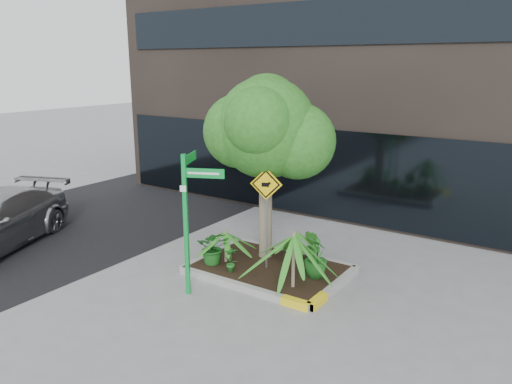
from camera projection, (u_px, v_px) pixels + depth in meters
The scene contains 13 objects.
ground at pixel (254, 275), 10.99m from camera, with size 80.00×80.00×0.00m, color gray.
asphalt_road at pixel (69, 224), 14.49m from camera, with size 7.00×80.00×0.01m, color black.
planter at pixel (270, 269), 11.06m from camera, with size 3.35×2.36×0.15m.
tree at pixel (266, 128), 10.94m from camera, with size 2.87×2.55×4.31m.
palm_front at pixel (294, 235), 9.80m from camera, with size 1.31×1.31×1.46m.
palm_left at pixel (226, 232), 11.19m from camera, with size 0.84×0.84×0.93m.
palm_back at pixel (298, 233), 11.36m from camera, with size 0.76×0.76×0.85m.
shrub_a at pixel (213, 247), 11.15m from camera, with size 0.70×0.70×0.78m, color #1B601C.
shrub_b at pixel (316, 257), 10.45m from camera, with size 0.50×0.50×0.89m, color #1F661E.
shrub_c at pixel (231, 259), 10.73m from camera, with size 0.30×0.30×0.58m, color #216D22.
shrub_d at pixel (313, 246), 11.15m from camera, with size 0.44×0.44×0.80m, color #26661D.
street_sign_post at pixel (189, 209), 9.71m from camera, with size 1.06×0.80×2.87m.
cattle_sign at pixel (266, 202), 10.60m from camera, with size 0.66×0.26×2.25m.
Camera 1 is at (5.69, -8.44, 4.52)m, focal length 35.00 mm.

